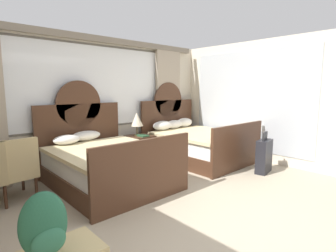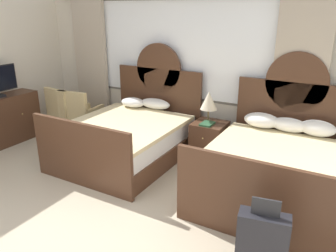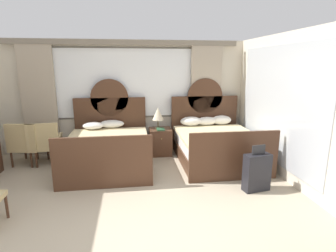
% 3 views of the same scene
% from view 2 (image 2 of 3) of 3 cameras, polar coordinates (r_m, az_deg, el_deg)
% --- Properties ---
extents(wall_back_window, '(5.89, 0.22, 2.70)m').
position_cam_2_polar(wall_back_window, '(5.96, 2.25, 10.49)').
color(wall_back_window, beige).
rests_on(wall_back_window, ground_plane).
extents(bed_near_window, '(1.70, 2.13, 1.79)m').
position_cam_2_polar(bed_near_window, '(5.52, -6.84, -1.78)').
color(bed_near_window, '#472B1C').
rests_on(bed_near_window, ground_plane).
extents(bed_near_mirror, '(1.70, 2.13, 1.79)m').
position_cam_2_polar(bed_near_mirror, '(4.64, 17.68, -6.80)').
color(bed_near_mirror, '#472B1C').
rests_on(bed_near_mirror, ground_plane).
extents(nightstand_between_beds, '(0.52, 0.54, 0.63)m').
position_cam_2_polar(nightstand_between_beds, '(5.50, 7.04, -2.55)').
color(nightstand_between_beds, '#472B1C').
rests_on(nightstand_between_beds, ground_plane).
extents(table_lamp_on_nightstand, '(0.27, 0.27, 0.51)m').
position_cam_2_polar(table_lamp_on_nightstand, '(5.33, 6.99, 4.29)').
color(table_lamp_on_nightstand, brown).
rests_on(table_lamp_on_nightstand, nightstand_between_beds).
extents(book_on_nightstand, '(0.18, 0.26, 0.03)m').
position_cam_2_polar(book_on_nightstand, '(5.29, 6.72, 0.39)').
color(book_on_nightstand, '#285133').
rests_on(book_on_nightstand, nightstand_between_beds).
extents(armchair_by_window_left, '(0.68, 0.68, 0.94)m').
position_cam_2_polar(armchair_by_window_left, '(6.55, -14.90, 2.27)').
color(armchair_by_window_left, tan).
rests_on(armchair_by_window_left, ground_plane).
extents(armchair_by_window_centre, '(0.71, 0.71, 0.94)m').
position_cam_2_polar(armchair_by_window_centre, '(6.80, -17.13, 2.70)').
color(armchair_by_window_centre, tan).
rests_on(armchair_by_window_centre, ground_plane).
extents(suitcase_on_floor, '(0.48, 0.27, 0.81)m').
position_cam_2_polar(suitcase_on_floor, '(3.34, 15.72, -19.00)').
color(suitcase_on_floor, black).
rests_on(suitcase_on_floor, ground_plane).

